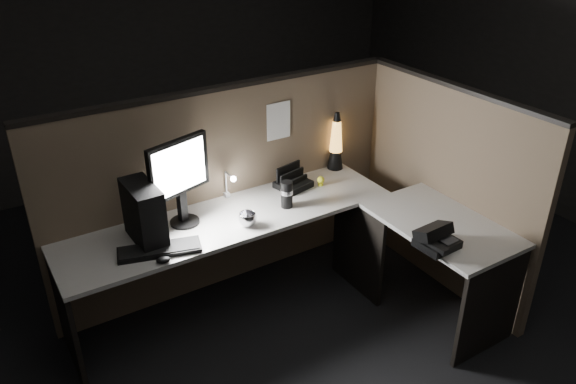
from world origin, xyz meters
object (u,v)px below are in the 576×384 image
keyboard (159,250)px  lava_lamp (336,145)px  desk_phone (435,238)px  pc_tower (144,213)px  monitor (179,174)px

keyboard → lava_lamp: 1.66m
lava_lamp → desk_phone: size_ratio=1.81×
lava_lamp → keyboard: bearing=-166.1°
pc_tower → desk_phone: pc_tower is taller
pc_tower → monitor: bearing=15.2°
pc_tower → monitor: (0.28, 0.08, 0.16)m
monitor → keyboard: 0.50m
keyboard → pc_tower: bearing=111.7°
monitor → lava_lamp: (1.34, 0.15, -0.16)m
monitor → lava_lamp: size_ratio=1.26×
keyboard → lava_lamp: size_ratio=1.08×
desk_phone → lava_lamp: bearing=80.5°
keyboard → desk_phone: desk_phone is taller
desk_phone → keyboard: bearing=147.4°
monitor → pc_tower: bearing=179.0°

